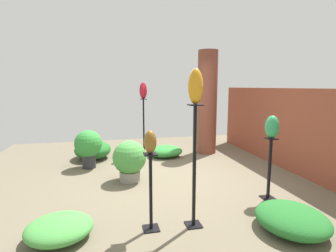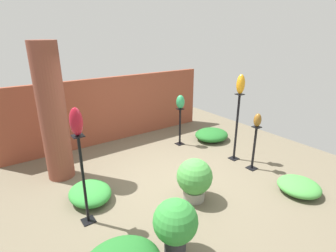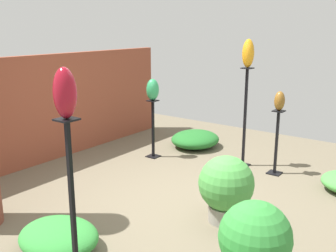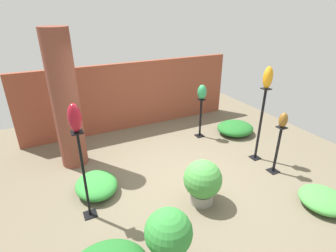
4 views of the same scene
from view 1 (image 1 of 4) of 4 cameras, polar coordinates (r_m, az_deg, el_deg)
ground_plane at (r=5.26m, az=0.04°, el=-11.18°), size 8.00×8.00×0.00m
brick_wall_back at (r=6.19m, az=24.72°, el=-0.62°), size 5.60×0.12×1.75m
brick_pillar at (r=7.05m, az=8.51°, el=5.06°), size 0.52×0.52×2.71m
pedestal_amber at (r=3.35m, az=5.73°, el=-9.76°), size 0.20×0.20×1.57m
pedestal_bronze at (r=3.36m, az=-3.77°, el=-14.88°), size 0.20×0.20×0.98m
pedestal_jade at (r=4.50m, az=21.19°, el=-9.23°), size 0.20×0.20×0.99m
pedestal_ruby at (r=6.73m, az=-5.30°, el=-0.82°), size 0.20×0.20×1.47m
art_vase_amber at (r=3.18m, az=6.02°, el=8.57°), size 0.18×0.18×0.43m
art_vase_bronze at (r=3.15m, az=-3.89°, el=-3.48°), size 0.16×0.15×0.28m
art_vase_jade at (r=4.35m, az=21.70°, el=-0.17°), size 0.22×0.20×0.35m
art_vase_ruby at (r=6.64m, az=-5.42°, el=7.68°), size 0.18×0.19×0.41m
potted_plant_front_right at (r=5.02m, az=-8.38°, el=-7.17°), size 0.63×0.63×0.78m
potted_plant_mid_right at (r=6.00m, az=-16.94°, el=-4.09°), size 0.59×0.59×0.84m
foliage_bed_east at (r=6.71m, az=-0.50°, el=-5.51°), size 0.72×0.86×0.29m
foliage_bed_west at (r=6.80m, az=-16.05°, el=-4.99°), size 1.01×0.88×0.44m
foliage_bed_center at (r=3.55m, az=-22.58°, el=-19.87°), size 0.74×0.78×0.25m
foliage_bed_rear at (r=3.79m, az=25.33°, el=-17.79°), size 0.94×0.86×0.30m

